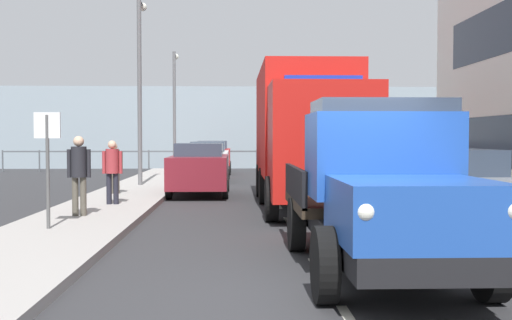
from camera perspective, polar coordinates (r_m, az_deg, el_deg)
ground_plane at (r=16.66m, az=2.18°, el=-4.43°), size 80.00×80.00×0.00m
sidewalk_left at (r=17.59m, az=17.31°, el=-3.93°), size 2.51×35.01×0.15m
sidewalk_right at (r=16.95m, az=-13.53°, el=-4.12°), size 2.51×35.01×0.15m
road_centreline_markings at (r=16.62m, az=2.20°, el=-4.43°), size 0.12×32.10×0.01m
sea_horizon at (r=37.04m, az=-0.12°, el=3.10°), size 80.00×0.80×5.00m
seawall_railing at (r=33.45m, az=0.09°, el=0.48°), size 28.08×0.08×1.20m
truck_vintage_blue at (r=8.41m, az=11.76°, el=-2.94°), size 2.17×5.64×2.43m
lorry_cargo_red at (r=16.46m, az=4.90°, el=2.72°), size 2.58×8.20×3.87m
car_grey_kerbside_near at (r=11.01m, az=17.08°, el=-3.27°), size 1.75×3.88×1.72m
car_teal_kerbside_1 at (r=15.72m, az=11.23°, el=-1.60°), size 1.80×3.81×1.72m
car_silver_kerbside_2 at (r=21.39m, az=7.69°, el=-0.57°), size 1.86×4.41×1.72m
car_black_kerbside_3 at (r=27.28m, az=5.59°, el=0.03°), size 1.90×4.22×1.72m
car_maroon_oppositeside_0 at (r=19.96m, az=-5.37°, el=-0.76°), size 1.93×4.22×1.72m
car_white_oppositeside_1 at (r=26.18m, az=-4.56°, el=-0.06°), size 1.84×3.98×1.72m
car_red_oppositeside_2 at (r=31.49m, az=-4.13°, el=0.33°), size 1.89×3.98×1.72m
pedestrian_by_lamp at (r=14.04m, az=-16.46°, el=-0.79°), size 0.53×0.34×1.80m
pedestrian_strolling at (r=16.26m, az=-13.48°, el=-0.63°), size 0.53×0.34×1.68m
pedestrian_couple_b at (r=19.29m, az=-13.30°, el=-0.38°), size 0.53×0.34×1.59m
lamp_post_promenade at (r=22.87m, az=-10.94°, el=7.93°), size 0.32×1.14×6.89m
lamp_post_far at (r=32.00m, az=-7.73°, el=5.69°), size 0.32×1.14×6.24m
street_sign at (r=12.25m, az=-19.18°, el=0.95°), size 0.50×0.07×2.25m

